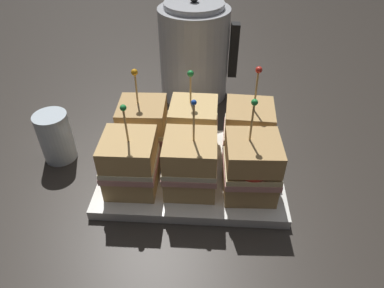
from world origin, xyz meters
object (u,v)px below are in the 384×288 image
(sandwich_back_center, at_px, (192,129))
(sandwich_back_right, at_px, (248,131))
(sandwich_front_left, at_px, (130,163))
(drinking_glass, at_px, (56,137))
(sandwich_front_center, at_px, (190,164))
(serving_platter, at_px, (192,171))
(sandwich_front_right, at_px, (251,167))
(sandwich_back_left, at_px, (144,127))
(kettle_steel, at_px, (194,52))

(sandwich_back_center, height_order, sandwich_back_right, sandwich_back_right)
(sandwich_front_left, relative_size, sandwich_back_right, 0.90)
(drinking_glass, bearing_deg, sandwich_front_center, -17.40)
(serving_platter, distance_m, sandwich_back_center, 0.08)
(sandwich_front_center, relative_size, sandwich_back_center, 1.04)
(sandwich_front_left, relative_size, sandwich_back_center, 1.00)
(serving_platter, relative_size, sandwich_front_right, 1.85)
(drinking_glass, bearing_deg, sandwich_back_center, 2.98)
(sandwich_front_center, relative_size, drinking_glass, 1.74)
(sandwich_back_right, xyz_separation_m, drinking_glass, (-0.36, -0.01, -0.02))
(sandwich_front_left, bearing_deg, sandwich_back_right, 26.13)
(sandwich_back_left, distance_m, drinking_glass, 0.17)
(serving_platter, bearing_deg, sandwich_front_left, -153.06)
(kettle_steel, relative_size, drinking_glass, 2.46)
(serving_platter, height_order, sandwich_front_right, sandwich_front_right)
(sandwich_front_center, xyz_separation_m, sandwich_back_center, (-0.00, 0.10, 0.00))
(sandwich_back_left, xyz_separation_m, sandwich_back_center, (0.09, -0.00, 0.00))
(sandwich_front_center, relative_size, sandwich_front_right, 0.98)
(sandwich_back_center, bearing_deg, serving_platter, -87.12)
(sandwich_front_center, xyz_separation_m, sandwich_back_left, (-0.09, 0.10, 0.00))
(serving_platter, bearing_deg, sandwich_front_right, -27.17)
(sandwich_front_right, height_order, kettle_steel, kettle_steel)
(serving_platter, bearing_deg, sandwich_back_center, 92.88)
(kettle_steel, distance_m, drinking_glass, 0.37)
(serving_platter, xyz_separation_m, sandwich_back_right, (0.10, 0.05, 0.06))
(sandwich_front_center, distance_m, sandwich_back_center, 0.10)
(sandwich_front_right, relative_size, sandwich_back_right, 0.96)
(serving_platter, xyz_separation_m, drinking_glass, (-0.26, 0.04, 0.04))
(sandwich_front_center, height_order, sandwich_back_center, sandwich_front_center)
(sandwich_front_left, relative_size, sandwich_front_right, 0.95)
(serving_platter, bearing_deg, drinking_glass, 172.28)
(sandwich_front_right, distance_m, sandwich_back_left, 0.22)
(serving_platter, xyz_separation_m, sandwich_back_left, (-0.09, 0.05, 0.06))
(sandwich_front_right, xyz_separation_m, kettle_steel, (-0.11, 0.35, 0.04))
(sandwich_back_center, height_order, drinking_glass, sandwich_back_center)
(sandwich_back_left, bearing_deg, sandwich_front_center, -46.02)
(serving_platter, relative_size, sandwich_front_left, 1.95)
(serving_platter, height_order, sandwich_front_center, sandwich_front_center)
(sandwich_back_right, bearing_deg, sandwich_back_center, 179.09)
(sandwich_back_left, bearing_deg, drinking_glass, -174.67)
(serving_platter, height_order, kettle_steel, kettle_steel)
(sandwich_back_left, relative_size, sandwich_back_center, 1.00)
(sandwich_front_center, xyz_separation_m, drinking_glass, (-0.26, 0.08, -0.02))
(sandwich_front_right, relative_size, drinking_glass, 1.78)
(drinking_glass, bearing_deg, serving_platter, -7.72)
(sandwich_front_right, relative_size, sandwich_back_left, 1.06)
(sandwich_front_center, height_order, sandwich_back_right, sandwich_back_right)
(sandwich_back_right, bearing_deg, kettle_steel, 113.97)
(sandwich_front_center, height_order, sandwich_back_left, sandwich_front_center)
(sandwich_back_right, bearing_deg, sandwich_front_center, -136.77)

